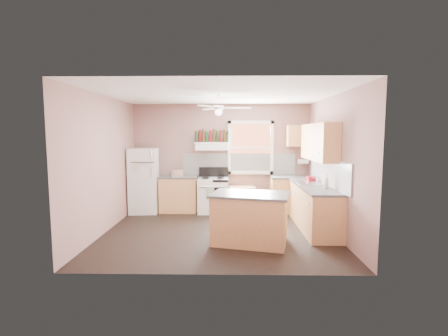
{
  "coord_description": "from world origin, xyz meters",
  "views": [
    {
      "loc": [
        0.22,
        -6.32,
        1.95
      ],
      "look_at": [
        0.1,
        0.3,
        1.25
      ],
      "focal_mm": 26.0,
      "sensor_mm": 36.0,
      "label": 1
    }
  ],
  "objects_px": {
    "toaster": "(177,173)",
    "island": "(250,219)",
    "cart": "(242,199)",
    "refrigerator": "(144,181)",
    "stove": "(213,195)"
  },
  "relations": [
    {
      "from": "toaster",
      "to": "island",
      "type": "bearing_deg",
      "value": -72.79
    },
    {
      "from": "toaster",
      "to": "cart",
      "type": "bearing_deg",
      "value": -13.15
    },
    {
      "from": "stove",
      "to": "cart",
      "type": "xyz_separation_m",
      "value": [
        0.72,
        0.13,
        -0.11
      ]
    },
    {
      "from": "toaster",
      "to": "cart",
      "type": "height_order",
      "value": "toaster"
    },
    {
      "from": "toaster",
      "to": "island",
      "type": "relative_size",
      "value": 0.22
    },
    {
      "from": "refrigerator",
      "to": "stove",
      "type": "height_order",
      "value": "refrigerator"
    },
    {
      "from": "cart",
      "to": "island",
      "type": "relative_size",
      "value": 0.5
    },
    {
      "from": "toaster",
      "to": "stove",
      "type": "height_order",
      "value": "toaster"
    },
    {
      "from": "island",
      "to": "cart",
      "type": "bearing_deg",
      "value": 104.62
    },
    {
      "from": "refrigerator",
      "to": "island",
      "type": "distance_m",
      "value": 3.36
    },
    {
      "from": "refrigerator",
      "to": "cart",
      "type": "bearing_deg",
      "value": -0.94
    },
    {
      "from": "refrigerator",
      "to": "cart",
      "type": "distance_m",
      "value": 2.48
    },
    {
      "from": "cart",
      "to": "island",
      "type": "height_order",
      "value": "island"
    },
    {
      "from": "stove",
      "to": "island",
      "type": "relative_size",
      "value": 0.68
    },
    {
      "from": "refrigerator",
      "to": "stove",
      "type": "relative_size",
      "value": 1.85
    }
  ]
}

